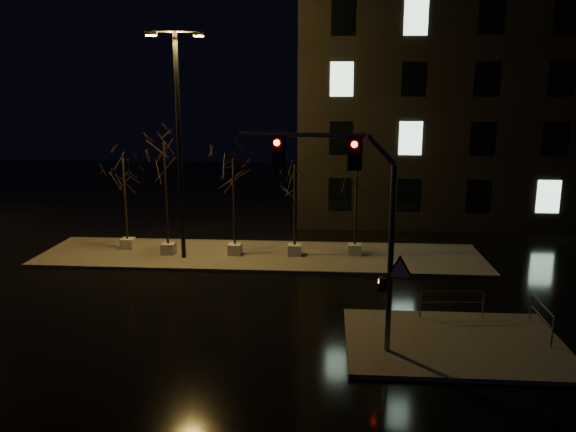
{
  "coord_description": "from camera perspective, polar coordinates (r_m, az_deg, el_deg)",
  "views": [
    {
      "loc": [
        3.34,
        -20.81,
        8.03
      ],
      "look_at": [
        1.61,
        2.96,
        2.8
      ],
      "focal_mm": 35.0,
      "sensor_mm": 36.0,
      "label": 1
    }
  ],
  "objects": [
    {
      "name": "tree_3",
      "position": [
        27.17,
        0.69,
        3.16
      ],
      "size": [
        1.8,
        1.8,
        4.65
      ],
      "color": "beige",
      "rests_on": "median"
    },
    {
      "name": "traffic_signal_mast",
      "position": [
        17.01,
        6.89,
        0.55
      ],
      "size": [
        5.45,
        0.97,
        6.73
      ],
      "rotation": [
        0.0,
        0.0,
        -0.15
      ],
      "color": "#5A5D62",
      "rests_on": "sidewalk_corner"
    },
    {
      "name": "guard_rail_a",
      "position": [
        21.1,
        16.33,
        -8.19
      ],
      "size": [
        2.3,
        0.24,
        0.99
      ],
      "rotation": [
        0.0,
        0.0,
        0.08
      ],
      "color": "#5A5D62",
      "rests_on": "sidewalk_corner"
    },
    {
      "name": "sidewalk_corner",
      "position": [
        19.5,
        16.49,
        -12.25
      ],
      "size": [
        7.0,
        5.0,
        0.15
      ],
      "primitive_type": "cube",
      "color": "#4E4B46",
      "rests_on": "ground"
    },
    {
      "name": "median",
      "position": [
        28.16,
        -2.82,
        -4.05
      ],
      "size": [
        22.0,
        5.0,
        0.15
      ],
      "primitive_type": "cube",
      "color": "#4E4B46",
      "rests_on": "ground"
    },
    {
      "name": "tree_2",
      "position": [
        27.37,
        -5.56,
        3.59
      ],
      "size": [
        1.8,
        1.8,
        4.91
      ],
      "color": "beige",
      "rests_on": "median"
    },
    {
      "name": "building",
      "position": [
        40.25,
        19.91,
        10.9
      ],
      "size": [
        25.0,
        12.0,
        15.0
      ],
      "primitive_type": "cube",
      "color": "black",
      "rests_on": "ground"
    },
    {
      "name": "streetlight_main",
      "position": [
        27.0,
        -11.04,
        8.48
      ],
      "size": [
        2.67,
        0.71,
        10.66
      ],
      "rotation": [
        0.0,
        0.0,
        0.16
      ],
      "color": "black",
      "rests_on": "median"
    },
    {
      "name": "guard_rail_b",
      "position": [
        20.78,
        24.35,
        -9.09
      ],
      "size": [
        0.11,
        2.18,
        1.03
      ],
      "rotation": [
        0.0,
        0.0,
        1.54
      ],
      "color": "#5A5D62",
      "rests_on": "sidewalk_corner"
    },
    {
      "name": "tree_4",
      "position": [
        27.38,
        6.99,
        4.16
      ],
      "size": [
        1.8,
        1.8,
        5.29
      ],
      "color": "beige",
      "rests_on": "median"
    },
    {
      "name": "tree_1",
      "position": [
        27.9,
        -12.42,
        4.77
      ],
      "size": [
        1.8,
        1.8,
        5.7
      ],
      "color": "beige",
      "rests_on": "median"
    },
    {
      "name": "ground",
      "position": [
        22.55,
        -4.67,
        -8.53
      ],
      "size": [
        90.0,
        90.0,
        0.0
      ],
      "primitive_type": "plane",
      "color": "black",
      "rests_on": "ground"
    },
    {
      "name": "tree_0",
      "position": [
        29.5,
        -16.35,
        3.68
      ],
      "size": [
        1.8,
        1.8,
        4.84
      ],
      "color": "beige",
      "rests_on": "median"
    }
  ]
}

